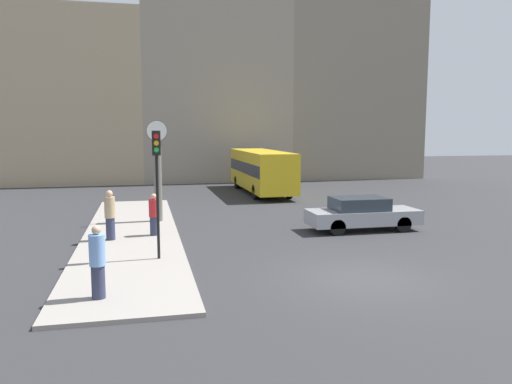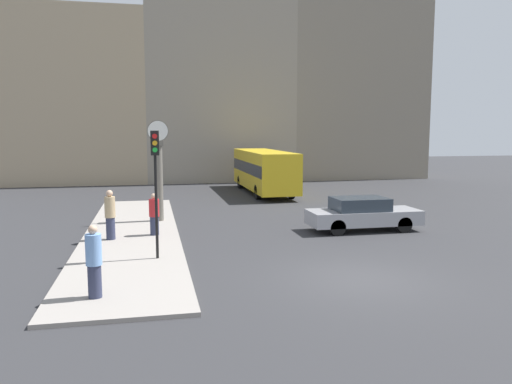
# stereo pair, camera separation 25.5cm
# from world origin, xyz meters

# --- Properties ---
(ground_plane) EXTENTS (120.00, 120.00, 0.00)m
(ground_plane) POSITION_xyz_m (0.00, 0.00, 0.00)
(ground_plane) COLOR #2D2D30
(sidewalk_corner) EXTENTS (3.62, 18.56, 0.11)m
(sidewalk_corner) POSITION_xyz_m (-6.45, 7.28, 0.06)
(sidewalk_corner) COLOR gray
(sidewalk_corner) RESTS_ON ground_plane
(building_row) EXTENTS (35.67, 5.00, 17.81)m
(building_row) POSITION_xyz_m (0.54, 28.70, 7.87)
(building_row) COLOR tan
(building_row) RESTS_ON ground_plane
(sedan_car) EXTENTS (4.63, 1.71, 1.39)m
(sedan_car) POSITION_xyz_m (2.92, 6.32, 0.71)
(sedan_car) COLOR #9E9EA3
(sedan_car) RESTS_ON ground_plane
(bus_distant) EXTENTS (2.42, 9.63, 2.80)m
(bus_distant) POSITION_xyz_m (1.71, 19.44, 1.60)
(bus_distant) COLOR gold
(bus_distant) RESTS_ON ground_plane
(traffic_light_near) EXTENTS (0.26, 0.24, 4.03)m
(traffic_light_near) POSITION_xyz_m (-5.51, 3.05, 2.98)
(traffic_light_near) COLOR black
(traffic_light_near) RESTS_ON sidewalk_corner
(street_clock) EXTENTS (0.94, 0.45, 4.49)m
(street_clock) POSITION_xyz_m (-5.30, 9.81, 2.29)
(street_clock) COLOR #666056
(street_clock) RESTS_ON sidewalk_corner
(pedestrian_red_top) EXTENTS (0.40, 0.40, 1.62)m
(pedestrian_red_top) POSITION_xyz_m (-5.56, 6.71, 0.91)
(pedestrian_red_top) COLOR #2D334C
(pedestrian_red_top) RESTS_ON sidewalk_corner
(pedestrian_blue_stripe) EXTENTS (0.38, 0.38, 1.79)m
(pedestrian_blue_stripe) POSITION_xyz_m (-7.05, -0.46, 1.00)
(pedestrian_blue_stripe) COLOR #2D334C
(pedestrian_blue_stripe) RESTS_ON sidewalk_corner
(pedestrian_tan_coat) EXTENTS (0.39, 0.39, 1.85)m
(pedestrian_tan_coat) POSITION_xyz_m (-7.17, 6.22, 1.04)
(pedestrian_tan_coat) COLOR #2D334C
(pedestrian_tan_coat) RESTS_ON sidewalk_corner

